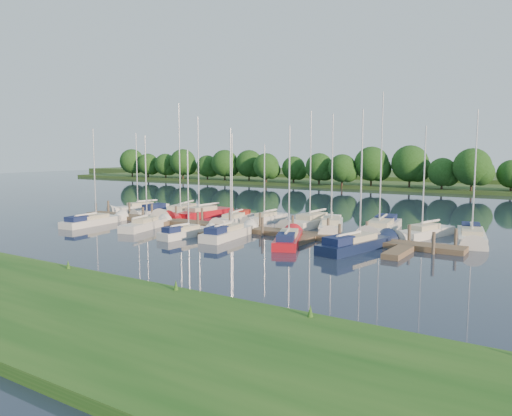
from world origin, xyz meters
The scene contains 23 objects.
ground centered at (0.00, 0.00, 0.00)m, with size 260.00×260.00×0.00m, color #1B2536.
dock centered at (0.00, 7.31, 0.20)m, with size 40.00×6.00×0.40m.
mooring_pilings centered at (0.00, 8.43, 0.60)m, with size 38.24×2.84×2.00m.
far_shore centered at (0.00, 75.00, 0.30)m, with size 180.00×30.00×0.60m, color #28451A.
distant_hill centered at (0.00, 100.00, 0.70)m, with size 220.00×40.00×1.40m, color #3B5525.
treeline centered at (-1.63, 62.03, 3.93)m, with size 144.54×9.62×7.94m.
sailboat_n_0 centered at (-18.58, 13.79, 0.27)m, with size 3.51×7.72×9.79m.
motorboat centered at (-14.36, 11.76, 0.33)m, with size 1.58×5.52×1.56m.
sailboat_n_2 centered at (-11.39, 13.28, 0.28)m, with size 4.79×10.39×13.04m.
sailboat_n_3 centered at (-8.54, 13.24, 0.28)m, with size 2.91×9.05×11.45m.
sailboat_n_4 centered at (-2.98, 11.74, 0.31)m, with size 2.86×7.46×9.39m.
sailboat_n_5 centered at (-0.65, 14.17, 0.27)m, with size 1.85×6.50×8.33m.
sailboat_n_6 centered at (4.81, 13.80, 0.29)m, with size 2.64×9.03×11.56m.
sailboat_n_7 centered at (7.59, 12.28, 0.28)m, with size 4.69×8.53×11.09m.
sailboat_n_8 centered at (11.64, 13.97, 0.32)m, with size 3.65×10.36×12.88m.
sailboat_n_9 centered at (15.64, 13.40, 0.28)m, with size 3.67×7.62×9.82m.
sailboat_n_10 centered at (19.34, 14.03, 0.31)m, with size 3.48×8.82×10.98m.
sailboat_s_0 centered at (-13.98, 3.03, 0.31)m, with size 2.44×7.81×9.85m.
sailboat_s_1 centered at (-7.77, 4.04, 0.28)m, with size 3.02×7.12×9.15m.
sailboat_s_2 centered at (-1.58, 2.61, 0.31)m, with size 1.84×6.00×7.76m.
sailboat_s_3 centered at (1.72, 4.29, 0.33)m, with size 2.44×7.53×9.63m.
sailboat_s_4 centered at (7.36, 4.57, 0.32)m, with size 4.20×7.46×9.68m.
sailboat_s_5 centered at (12.79, 5.22, 0.33)m, with size 3.47×8.49×10.77m.
Camera 1 is at (26.23, -29.63, 7.39)m, focal length 35.00 mm.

